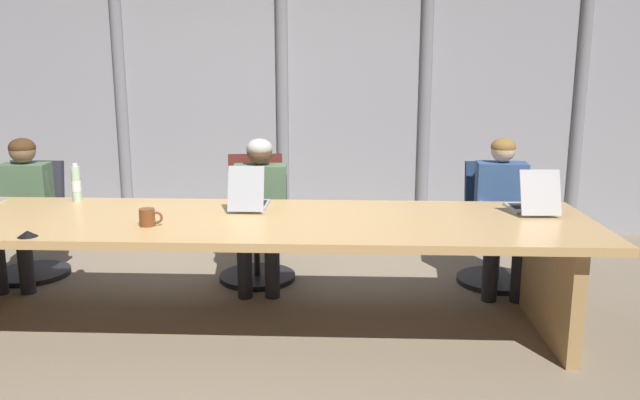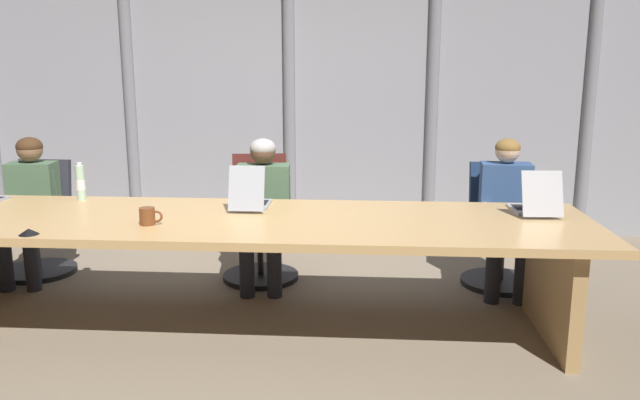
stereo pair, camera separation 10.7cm
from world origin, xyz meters
TOP-DOWN VIEW (x-y plane):
  - ground_plane at (0.00, 0.00)m, footprint 15.19×15.19m
  - conference_table at (0.00, 0.00)m, footprint 4.40×1.14m
  - curtain_backdrop at (-0.00, 2.55)m, footprint 7.59×0.17m
  - laptop_left_mid at (0.04, 0.28)m, footprint 0.23×0.40m
  - laptop_center at (1.88, 0.26)m, footprint 0.26×0.42m
  - office_chair_left_end at (-1.86, 1.02)m, footprint 0.60×0.60m
  - office_chair_left_mid at (-0.03, 1.02)m, footprint 0.60×0.61m
  - office_chair_center at (1.85, 1.02)m, footprint 0.60×0.60m
  - person_left_end at (-1.82, 0.86)m, footprint 0.40×0.57m
  - person_left_mid at (0.02, 0.86)m, footprint 0.44×0.57m
  - person_center at (1.84, 0.86)m, footprint 0.41×0.57m
  - water_bottle_primary at (-1.20, 0.44)m, footprint 0.06×0.06m
  - coffee_mug_far at (-0.49, -0.22)m, footprint 0.14×0.09m
  - conference_mic_left_side at (-1.08, -0.49)m, footprint 0.11×0.11m

SIDE VIEW (x-z plane):
  - ground_plane at x=0.00m, z-range 0.00..0.00m
  - office_chair_left_end at x=-1.86m, z-range -0.11..0.80m
  - office_chair_center at x=1.85m, z-range -0.12..0.81m
  - office_chair_left_mid at x=-0.03m, z-range -0.13..0.85m
  - conference_table at x=0.00m, z-range 0.24..0.97m
  - person_left_end at x=-1.82m, z-range 0.08..1.20m
  - person_center at x=1.84m, z-range 0.07..1.21m
  - person_left_mid at x=0.02m, z-range 0.08..1.21m
  - conference_mic_left_side at x=-1.08m, z-range 0.73..0.77m
  - coffee_mug_far at x=-0.49m, z-range 0.73..0.84m
  - laptop_center at x=1.88m, z-range 0.65..0.94m
  - laptop_left_mid at x=0.04m, z-range 0.64..0.94m
  - water_bottle_primary at x=-1.20m, z-range 0.72..0.99m
  - curtain_backdrop at x=0.00m, z-range 0.00..2.61m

